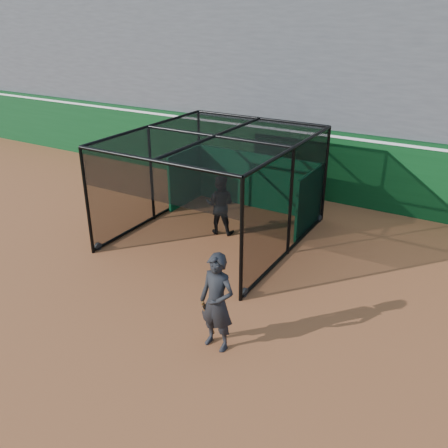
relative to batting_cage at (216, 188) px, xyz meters
The scene contains 6 objects.
ground 4.17m from the batting_cage, 85.51° to the right, with size 120.00×120.00×0.00m, color #96512B.
outfield_wall 4.64m from the batting_cage, 86.24° to the left, with size 50.00×0.50×2.50m.
grandstand 8.91m from the batting_cage, 87.93° to the left, with size 50.00×7.85×8.95m.
batting_cage is the anchor object (origin of this frame).
batter 0.64m from the batting_cage, 85.49° to the left, with size 0.89×0.69×1.83m, color black.
on_deck_player 5.25m from the batting_cage, 58.26° to the right, with size 0.79×0.54×2.08m.
Camera 1 is at (6.51, -7.19, 6.21)m, focal length 38.00 mm.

